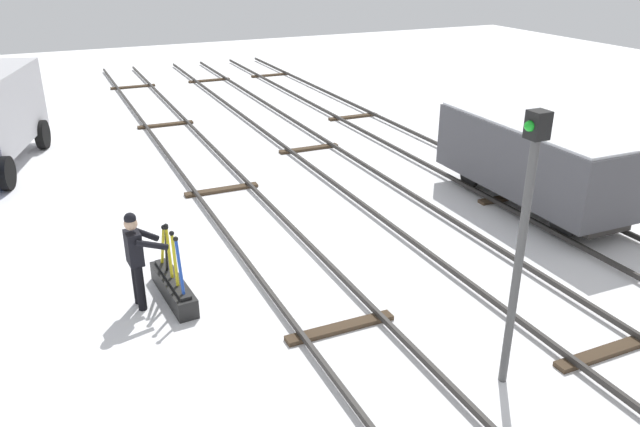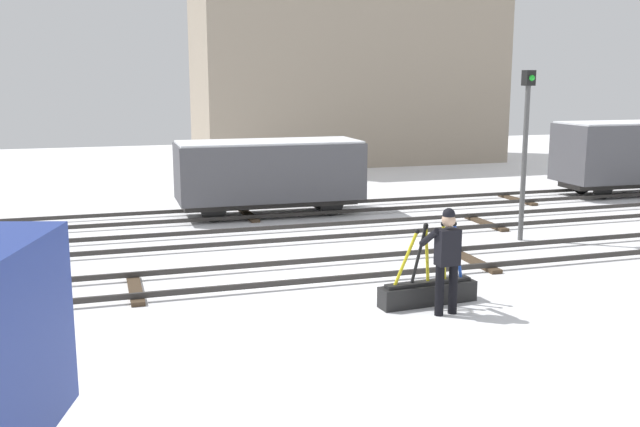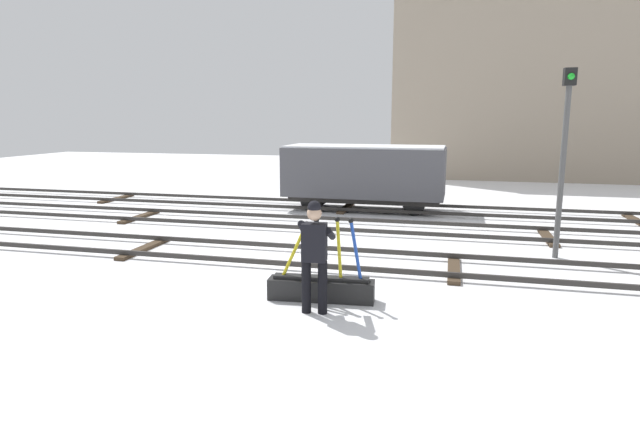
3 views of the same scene
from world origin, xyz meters
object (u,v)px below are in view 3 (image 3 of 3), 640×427
(signal_post, at_px, (564,145))
(freight_car_mid_siding, at_px, (364,173))
(switch_lever_frame, at_px, (321,286))
(rail_worker, at_px, (315,250))

(signal_post, distance_m, freight_car_mid_siding, 7.22)
(switch_lever_frame, relative_size, signal_post, 0.45)
(switch_lever_frame, xyz_separation_m, rail_worker, (0.03, -0.58, 0.78))
(switch_lever_frame, distance_m, signal_post, 6.28)
(signal_post, relative_size, freight_car_mid_siding, 0.78)
(rail_worker, bearing_deg, freight_car_mid_siding, 89.90)
(signal_post, bearing_deg, rail_worker, -134.08)
(freight_car_mid_siding, bearing_deg, switch_lever_frame, -84.59)
(rail_worker, distance_m, freight_car_mid_siding, 9.49)
(freight_car_mid_siding, bearing_deg, rail_worker, -84.66)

